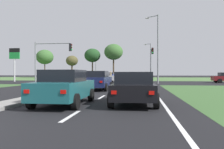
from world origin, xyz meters
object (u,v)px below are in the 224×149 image
at_px(car_red_seventh, 100,76).
at_px(traffic_signal_far_right, 152,58).
at_px(car_blue_near, 110,75).
at_px(car_beige_third, 138,81).
at_px(car_navy_sixth, 98,80).
at_px(treeline_near, 45,57).
at_px(traffic_signal_near_left, 49,55).
at_px(car_black_second, 134,88).
at_px(street_lamp_second, 157,45).
at_px(car_silver_fourth, 102,77).
at_px(treeline_second, 72,61).
at_px(treeline_third, 92,55).
at_px(treeline_fourth, 114,52).
at_px(street_lamp_third, 150,59).
at_px(street_lamp_fourth, 96,62).
at_px(fuel_price_totem, 14,57).
at_px(pedestrian_at_median, 111,75).
at_px(car_teal_fifth, 65,87).

bearing_deg(car_red_seventh, traffic_signal_far_right, 150.67).
xyz_separation_m(car_blue_near, car_beige_third, (8.05, -41.79, -0.04)).
relative_size(car_navy_sixth, treeline_near, 0.54).
bearing_deg(traffic_signal_near_left, car_blue_near, 84.35).
xyz_separation_m(car_black_second, street_lamp_second, (2.49, 21.12, 4.48)).
distance_m(car_silver_fourth, traffic_signal_near_left, 9.20).
bearing_deg(street_lamp_second, car_silver_fourth, 163.19).
xyz_separation_m(street_lamp_second, treeline_second, (-23.03, 34.97, -0.10)).
distance_m(car_beige_third, car_navy_sixth, 3.42).
height_order(car_black_second, traffic_signal_far_right, traffic_signal_far_right).
bearing_deg(car_black_second, treeline_second, 110.10).
relative_size(treeline_second, treeline_third, 0.80).
bearing_deg(treeline_fourth, car_black_second, -82.05).
distance_m(street_lamp_third, treeline_near, 32.73).
bearing_deg(treeline_fourth, street_lamp_fourth, 137.68).
relative_size(street_lamp_second, street_lamp_fourth, 1.06).
distance_m(traffic_signal_near_left, fuel_price_totem, 12.75).
height_order(car_blue_near, treeline_third, treeline_third).
height_order(car_black_second, pedestrian_at_median, pedestrian_at_median).
height_order(car_navy_sixth, fuel_price_totem, fuel_price_totem).
height_order(street_lamp_fourth, treeline_third, street_lamp_fourth).
xyz_separation_m(street_lamp_fourth, fuel_price_totem, (-7.23, -33.20, -0.86)).
xyz_separation_m(car_blue_near, treeline_fourth, (0.60, 2.16, 6.54)).
bearing_deg(car_navy_sixth, car_silver_fourth, 98.66).
distance_m(street_lamp_fourth, treeline_fourth, 8.90).
bearing_deg(traffic_signal_near_left, car_red_seventh, 78.11).
xyz_separation_m(car_teal_fifth, traffic_signal_near_left, (-8.14, 17.55, 2.98)).
relative_size(treeline_second, treeline_fourth, 0.70).
bearing_deg(street_lamp_third, treeline_second, 153.30).
relative_size(traffic_signal_near_left, street_lamp_fourth, 0.61).
distance_m(car_blue_near, car_black_second, 51.18).
bearing_deg(car_teal_fifth, treeline_fourth, 94.53).
relative_size(car_navy_sixth, treeline_fourth, 0.48).
xyz_separation_m(car_blue_near, traffic_signal_near_left, (-3.32, -33.60, 2.96)).
distance_m(car_teal_fifth, car_navy_sixth, 8.96).
bearing_deg(treeline_second, car_black_second, -69.90).
bearing_deg(treeline_near, traffic_signal_near_left, -65.35).
height_order(car_silver_fourth, street_lamp_fourth, street_lamp_fourth).
distance_m(street_lamp_second, treeline_second, 41.87).
bearing_deg(car_blue_near, treeline_second, -23.74).
bearing_deg(car_navy_sixth, pedestrian_at_median, 95.04).
bearing_deg(fuel_price_totem, treeline_third, 74.73).
xyz_separation_m(street_lamp_second, treeline_third, (-15.94, 31.58, 1.21)).
relative_size(fuel_price_totem, treeline_fourth, 0.59).
bearing_deg(street_lamp_second, car_beige_third, -101.03).
bearing_deg(car_beige_third, car_teal_fifth, -109.00).
xyz_separation_m(car_silver_fourth, traffic_signal_near_left, (-5.66, -6.61, 2.98)).
bearing_deg(treeline_third, car_black_second, -75.69).
distance_m(traffic_signal_far_right, treeline_near, 40.63).
xyz_separation_m(treeline_second, treeline_fourth, (13.17, -3.37, 2.23)).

